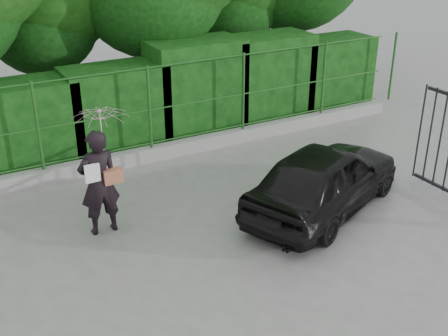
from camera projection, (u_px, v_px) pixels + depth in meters
ground at (243, 270)px, 8.51m from camera, size 80.00×80.00×0.00m
kerb at (135, 157)px, 12.01m from camera, size 14.00×0.25×0.30m
fence at (141, 109)px, 11.67m from camera, size 14.13×0.06×1.80m
hedge at (120, 106)px, 12.48m from camera, size 14.20×1.20×2.26m
woman at (101, 155)px, 9.04m from camera, size 0.94×0.93×2.16m
car at (324, 178)px, 9.99m from camera, size 4.00×2.81×1.27m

